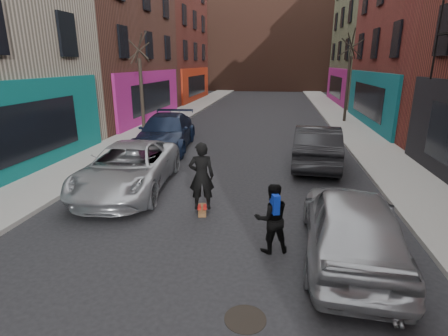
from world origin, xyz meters
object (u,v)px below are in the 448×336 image
(tree_right_far, at_px, (349,71))
(skateboard, at_px, (202,210))
(parked_right_far, at_px, (351,224))
(pedestrian, at_px, (272,218))
(tree_left_far, at_px, (140,75))
(parked_left_end, at_px, (166,132))
(parked_left_far, at_px, (129,168))
(manhole, at_px, (245,319))
(parked_right_end, at_px, (317,146))
(skateboarder, at_px, (202,176))

(tree_right_far, xyz_separation_m, skateboard, (-6.64, -16.48, -3.48))
(parked_right_far, distance_m, pedestrian, 1.66)
(tree_left_far, height_order, parked_left_end, tree_left_far)
(parked_left_far, xyz_separation_m, manhole, (4.39, -5.57, -0.75))
(parked_right_far, relative_size, manhole, 6.72)
(parked_right_end, height_order, skateboard, parked_right_end)
(parked_left_far, bearing_deg, parked_right_far, -32.37)
(skateboard, relative_size, pedestrian, 0.50)
(parked_left_far, xyz_separation_m, skateboarder, (2.76, -1.41, 0.30))
(tree_right_far, bearing_deg, skateboarder, -111.94)
(parked_right_end, xyz_separation_m, pedestrian, (-1.66, -7.20, -0.02))
(parked_right_end, bearing_deg, tree_right_far, -100.09)
(parked_right_end, xyz_separation_m, skateboard, (-3.64, -5.33, -0.78))
(pedestrian, bearing_deg, parked_left_end, -77.78)
(skateboard, bearing_deg, manhole, -80.72)
(parked_right_end, bearing_deg, skateboarder, 60.69)
(pedestrian, bearing_deg, parked_left_far, -53.06)
(tree_left_far, bearing_deg, manhole, -63.20)
(parked_left_end, relative_size, skateboarder, 2.98)
(parked_left_end, distance_m, skateboarder, 7.81)
(tree_left_far, xyz_separation_m, manhole, (7.39, -14.63, -3.37))
(manhole, bearing_deg, parked_right_far, 48.36)
(parked_left_end, height_order, manhole, parked_left_end)
(tree_left_far, bearing_deg, tree_right_far, 25.82)
(pedestrian, xyz_separation_m, manhole, (-0.35, -2.28, -0.80))
(tree_right_far, xyz_separation_m, parked_right_end, (-3.00, -11.14, -2.70))
(manhole, bearing_deg, parked_left_end, 113.70)
(skateboard, bearing_deg, skateboarder, 0.00)
(tree_right_far, distance_m, parked_left_end, 13.95)
(parked_left_end, height_order, pedestrian, parked_left_end)
(parked_left_far, height_order, pedestrian, pedestrian)
(skateboarder, bearing_deg, tree_right_far, -124.02)
(skateboard, height_order, pedestrian, pedestrian)
(parked_right_far, height_order, pedestrian, parked_right_far)
(manhole, bearing_deg, tree_right_far, 76.35)
(parked_left_far, height_order, manhole, parked_left_far)
(tree_right_far, bearing_deg, tree_left_far, -154.18)
(tree_right_far, bearing_deg, manhole, -103.65)
(tree_left_far, relative_size, manhole, 9.29)
(parked_left_far, relative_size, parked_right_end, 1.09)
(parked_right_far, distance_m, manhole, 3.13)
(tree_left_far, relative_size, skateboarder, 3.38)
(tree_right_far, height_order, parked_right_end, tree_right_far)
(tree_right_far, xyz_separation_m, pedestrian, (-4.66, -18.35, -2.72))
(parked_left_end, distance_m, parked_right_end, 7.16)
(parked_left_far, xyz_separation_m, pedestrian, (4.74, -3.29, 0.05))
(parked_left_end, xyz_separation_m, pedestrian, (5.28, -8.95, -0.03))
(tree_left_far, relative_size, pedestrian, 4.08)
(parked_left_end, xyz_separation_m, parked_right_far, (6.94, -8.97, -0.03))
(parked_left_end, height_order, skateboard, parked_left_end)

